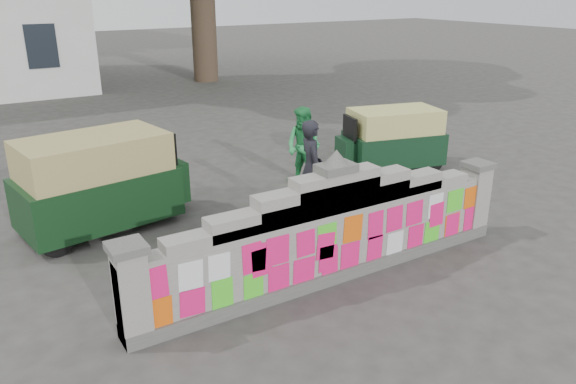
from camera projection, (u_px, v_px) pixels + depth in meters
name	position (u px, v px, depth m)	size (l,w,h in m)	color
ground	(333.00, 277.00, 8.49)	(100.00, 100.00, 0.00)	#383533
parapet_wall	(334.00, 232.00, 8.22)	(6.48, 0.44, 2.01)	#4C4C49
cyclist_bike	(311.00, 200.00, 10.13)	(0.68, 1.94, 1.02)	black
cyclist_rider	(311.00, 181.00, 10.01)	(0.63, 0.41, 1.73)	black
pedestrian	(304.00, 147.00, 12.12)	(0.84, 0.65, 1.73)	green
rickshaw_left	(101.00, 181.00, 9.95)	(3.17, 1.82, 1.71)	black
rickshaw_right	(391.00, 138.00, 13.28)	(2.67, 1.69, 1.43)	black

